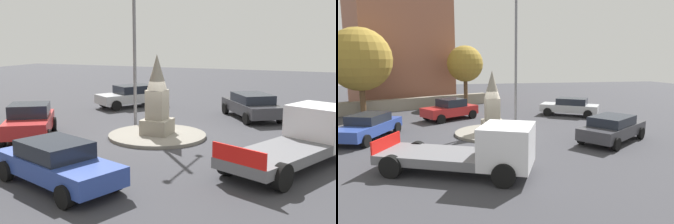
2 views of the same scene
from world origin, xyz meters
The scene contains 13 objects.
ground_plane centered at (0.00, 0.00, 0.00)m, with size 80.00×80.00×0.00m, color #38383D.
traffic_island centered at (0.00, 0.00, 0.07)m, with size 4.34×4.34×0.14m, color gray.
monument centered at (0.00, 0.00, 1.73)m, with size 1.21×1.21×3.53m.
streetlamp centered at (1.88, 2.04, 5.24)m, with size 3.36×0.28×8.84m.
car_dark_grey_passing centered at (5.91, -2.98, 0.74)m, with size 4.69×4.05×1.38m.
car_silver_waiting centered at (6.89, 4.85, 0.73)m, with size 4.57×3.79×1.38m.
car_red_parked_left centered at (-2.28, 5.13, 0.76)m, with size 4.23×3.63×1.50m.
car_blue_far_side centered at (-6.81, 0.21, 0.71)m, with size 3.11×4.79×1.36m.
truck_white_approaching centered at (-1.54, -6.35, 0.93)m, with size 6.15×4.17×1.93m.
stone_boundary_wall centered at (-4.79, 10.76, 0.51)m, with size 13.34×0.70×1.02m, color gray.
corner_building centered at (-7.02, 15.76, 5.26)m, with size 8.65×7.94×10.52m, color #935B47.
tree_near_wall centered at (-0.67, 11.50, 3.94)m, with size 3.32×3.32×5.62m.
tree_mid_cluster centered at (-8.82, 7.87, 4.32)m, with size 4.77×4.77×6.72m.
Camera 2 is at (-2.75, -17.37, 4.20)m, focal length 32.96 mm.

